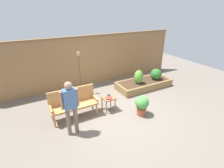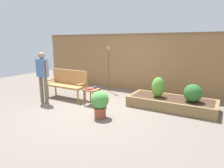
% 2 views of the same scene
% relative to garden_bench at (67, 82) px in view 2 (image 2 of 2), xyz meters
% --- Properties ---
extents(ground_plane, '(14.00, 14.00, 0.00)m').
position_rel_garden_bench_xyz_m(ground_plane, '(1.44, -0.49, -0.54)').
color(ground_plane, '#70665B').
extents(fence_back, '(8.40, 0.14, 2.16)m').
position_rel_garden_bench_xyz_m(fence_back, '(1.44, 2.11, 0.55)').
color(fence_back, olive).
rests_on(fence_back, ground_plane).
extents(garden_bench, '(1.44, 0.48, 0.94)m').
position_rel_garden_bench_xyz_m(garden_bench, '(0.00, 0.00, 0.00)').
color(garden_bench, '#B77F47').
rests_on(garden_bench, ground_plane).
extents(side_table, '(0.40, 0.40, 0.48)m').
position_rel_garden_bench_xyz_m(side_table, '(1.13, -0.20, -0.15)').
color(side_table, olive).
rests_on(side_table, ground_plane).
extents(cup_on_table, '(0.11, 0.08, 0.08)m').
position_rel_garden_bench_xyz_m(cup_on_table, '(1.18, -0.09, -0.03)').
color(cup_on_table, teal).
rests_on(cup_on_table, side_table).
extents(book_on_table, '(0.23, 0.22, 0.04)m').
position_rel_garden_bench_xyz_m(book_on_table, '(1.10, -0.27, -0.05)').
color(book_on_table, '#B2332D').
rests_on(book_on_table, side_table).
extents(potted_boxwood, '(0.44, 0.44, 0.68)m').
position_rel_garden_bench_xyz_m(potted_boxwood, '(1.93, -0.95, -0.16)').
color(potted_boxwood, '#A84C33').
rests_on(potted_boxwood, ground_plane).
extents(raised_planter_bed, '(2.40, 1.00, 0.30)m').
position_rel_garden_bench_xyz_m(raised_planter_bed, '(3.29, 0.66, -0.39)').
color(raised_planter_bed, olive).
rests_on(raised_planter_bed, ground_plane).
extents(shrub_near_bench, '(0.36, 0.36, 0.58)m').
position_rel_garden_bench_xyz_m(shrub_near_bench, '(2.91, 0.57, 0.04)').
color(shrub_near_bench, brown).
rests_on(shrub_near_bench, raised_planter_bed).
extents(shrub_far_corner, '(0.48, 0.48, 0.48)m').
position_rel_garden_bench_xyz_m(shrub_far_corner, '(3.86, 0.57, -0.01)').
color(shrub_far_corner, brown).
rests_on(shrub_far_corner, raised_planter_bed).
extents(tiki_torch, '(0.10, 0.10, 1.69)m').
position_rel_garden_bench_xyz_m(tiki_torch, '(0.73, 1.45, 0.62)').
color(tiki_torch, brown).
rests_on(tiki_torch, ground_plane).
extents(person_by_bench, '(0.47, 0.20, 1.56)m').
position_rel_garden_bench_xyz_m(person_by_bench, '(-0.26, -0.78, 0.39)').
color(person_by_bench, '#70604C').
rests_on(person_by_bench, ground_plane).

